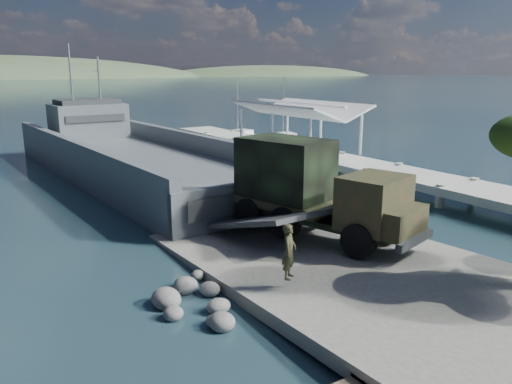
% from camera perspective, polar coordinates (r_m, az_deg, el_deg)
% --- Properties ---
extents(ground, '(1400.00, 1400.00, 0.00)m').
position_cam_1_polar(ground, '(20.67, 9.47, -8.80)').
color(ground, '#1D3945').
rests_on(ground, ground).
extents(boat_ramp, '(10.00, 18.00, 0.50)m').
position_cam_1_polar(boat_ramp, '(19.90, 11.44, -9.02)').
color(boat_ramp, '#65655C').
rests_on(boat_ramp, ground).
extents(shoreline_rocks, '(3.20, 5.60, 0.90)m').
position_cam_1_polar(shoreline_rocks, '(17.86, -7.03, -12.47)').
color(shoreline_rocks, '#4E4E4C').
rests_on(shoreline_rocks, ground).
extents(distant_headlands, '(1000.00, 240.00, 48.00)m').
position_cam_1_polar(distant_headlands, '(577.53, -26.94, 11.54)').
color(distant_headlands, '#3F5636').
rests_on(distant_headlands, ground).
extents(pier, '(6.40, 44.00, 6.10)m').
position_cam_1_polar(pier, '(42.31, 5.71, 5.18)').
color(pier, '#A5A69C').
rests_on(pier, ground).
extents(landing_craft, '(11.06, 37.15, 10.91)m').
position_cam_1_polar(landing_craft, '(38.82, -13.55, 3.03)').
color(landing_craft, '#4F575E').
rests_on(landing_craft, ground).
extents(military_truck, '(5.02, 9.58, 4.26)m').
position_cam_1_polar(military_truck, '(22.81, 6.47, 0.39)').
color(military_truck, black).
rests_on(military_truck, boat_ramp).
extents(soldier, '(0.84, 0.82, 1.95)m').
position_cam_1_polar(soldier, '(17.25, 3.79, -8.01)').
color(soldier, '#20331C').
rests_on(soldier, boat_ramp).
extents(sailboat_near, '(3.03, 6.34, 7.43)m').
position_cam_1_polar(sailboat_near, '(55.38, 3.17, 6.00)').
color(sailboat_near, white).
rests_on(sailboat_near, ground).
extents(sailboat_far, '(2.66, 6.19, 7.30)m').
position_cam_1_polar(sailboat_far, '(58.14, -1.99, 6.37)').
color(sailboat_far, white).
rests_on(sailboat_far, ground).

